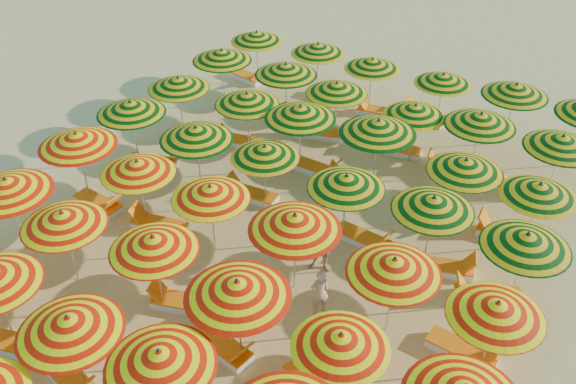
% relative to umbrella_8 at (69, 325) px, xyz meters
% --- Properties ---
extents(ground, '(120.00, 120.00, 0.00)m').
position_rel_umbrella_8_xyz_m(ground, '(1.13, 6.60, -2.15)').
color(ground, '#E4BB65').
rests_on(ground, ground).
extents(umbrella_8, '(2.45, 2.45, 2.44)m').
position_rel_umbrella_8_xyz_m(umbrella_8, '(0.00, 0.00, 0.00)').
color(umbrella_8, silver).
rests_on(umbrella_8, ground).
extents(umbrella_9, '(2.96, 2.96, 2.44)m').
position_rel_umbrella_8_xyz_m(umbrella_9, '(2.22, 0.28, -0.00)').
color(umbrella_9, silver).
rests_on(umbrella_9, ground).
extents(umbrella_12, '(2.76, 2.76, 2.56)m').
position_rel_umbrella_8_xyz_m(umbrella_12, '(-5.10, 2.66, 0.11)').
color(umbrella_12, silver).
rests_on(umbrella_12, ground).
extents(umbrella_13, '(2.84, 2.84, 2.37)m').
position_rel_umbrella_8_xyz_m(umbrella_13, '(-2.89, 2.54, -0.06)').
color(umbrella_13, silver).
rests_on(umbrella_13, ground).
extents(umbrella_14, '(2.84, 2.84, 2.38)m').
position_rel_umbrella_8_xyz_m(umbrella_14, '(-0.25, 2.98, -0.06)').
color(umbrella_14, silver).
rests_on(umbrella_14, ground).
extents(umbrella_15, '(3.07, 3.07, 2.58)m').
position_rel_umbrella_8_xyz_m(umbrella_15, '(2.52, 2.59, 0.12)').
color(umbrella_15, silver).
rests_on(umbrella_15, ground).
extents(umbrella_16, '(2.47, 2.47, 2.25)m').
position_rel_umbrella_8_xyz_m(umbrella_16, '(5.05, 2.65, -0.17)').
color(umbrella_16, silver).
rests_on(umbrella_16, ground).
extents(umbrella_18, '(2.97, 2.97, 2.52)m').
position_rel_umbrella_8_xyz_m(umbrella_18, '(-5.31, 5.41, 0.07)').
color(umbrella_18, silver).
rests_on(umbrella_18, ground).
extents(umbrella_19, '(2.33, 2.33, 2.33)m').
position_rel_umbrella_8_xyz_m(umbrella_19, '(-2.92, 5.40, -0.10)').
color(umbrella_19, silver).
rests_on(umbrella_19, ground).
extents(umbrella_20, '(2.73, 2.73, 2.32)m').
position_rel_umbrella_8_xyz_m(umbrella_20, '(-0.37, 5.47, -0.10)').
color(umbrella_20, silver).
rests_on(umbrella_20, ground).
extents(umbrella_21, '(2.63, 2.63, 2.55)m').
position_rel_umbrella_8_xyz_m(umbrella_21, '(2.41, 5.30, 0.10)').
color(umbrella_21, silver).
rests_on(umbrella_21, ground).
extents(umbrella_22, '(2.98, 2.98, 2.42)m').
position_rel_umbrella_8_xyz_m(umbrella_22, '(5.15, 5.20, -0.02)').
color(umbrella_22, silver).
rests_on(umbrella_22, ground).
extents(umbrella_23, '(2.69, 2.69, 2.33)m').
position_rel_umbrella_8_xyz_m(umbrella_23, '(7.59, 5.14, -0.10)').
color(umbrella_23, silver).
rests_on(umbrella_23, ground).
extents(umbrella_24, '(2.33, 2.33, 2.44)m').
position_rel_umbrella_8_xyz_m(umbrella_24, '(-5.40, 7.88, -0.00)').
color(umbrella_24, silver).
rests_on(umbrella_24, ground).
extents(umbrella_25, '(2.77, 2.77, 2.45)m').
position_rel_umbrella_8_xyz_m(umbrella_25, '(-2.50, 7.64, 0.01)').
color(umbrella_25, silver).
rests_on(umbrella_25, ground).
extents(umbrella_26, '(2.15, 2.15, 2.23)m').
position_rel_umbrella_8_xyz_m(umbrella_26, '(-0.27, 8.08, -0.18)').
color(umbrella_26, silver).
rests_on(umbrella_26, ground).
extents(umbrella_27, '(2.88, 2.88, 2.36)m').
position_rel_umbrella_8_xyz_m(umbrella_27, '(2.62, 7.78, -0.07)').
color(umbrella_27, silver).
rests_on(umbrella_27, ground).
extents(umbrella_28, '(2.28, 2.28, 2.38)m').
position_rel_umbrella_8_xyz_m(umbrella_28, '(5.06, 8.03, -0.06)').
color(umbrella_28, silver).
rests_on(umbrella_28, ground).
extents(umbrella_29, '(2.55, 2.55, 2.39)m').
position_rel_umbrella_8_xyz_m(umbrella_29, '(7.57, 7.74, -0.05)').
color(umbrella_29, silver).
rests_on(umbrella_29, ground).
extents(umbrella_30, '(2.70, 2.70, 2.35)m').
position_rel_umbrella_8_xyz_m(umbrella_30, '(-5.29, 10.24, -0.08)').
color(umbrella_30, silver).
rests_on(umbrella_30, ground).
extents(umbrella_31, '(2.41, 2.41, 2.37)m').
position_rel_umbrella_8_xyz_m(umbrella_31, '(-2.50, 10.45, -0.06)').
color(umbrella_31, silver).
rests_on(umbrella_31, ground).
extents(umbrella_32, '(2.95, 2.95, 2.50)m').
position_rel_umbrella_8_xyz_m(umbrella_32, '(-0.36, 10.39, 0.05)').
color(umbrella_32, silver).
rests_on(umbrella_32, ground).
extents(umbrella_33, '(2.58, 2.58, 2.58)m').
position_rel_umbrella_8_xyz_m(umbrella_33, '(2.25, 10.71, 0.12)').
color(umbrella_33, silver).
rests_on(umbrella_33, ground).
extents(umbrella_34, '(2.82, 2.82, 2.35)m').
position_rel_umbrella_8_xyz_m(umbrella_34, '(5.20, 10.28, -0.08)').
color(umbrella_34, silver).
rests_on(umbrella_34, ground).
extents(umbrella_35, '(2.72, 2.72, 2.29)m').
position_rel_umbrella_8_xyz_m(umbrella_35, '(7.32, 10.22, -0.13)').
color(umbrella_35, silver).
rests_on(umbrella_35, ground).
extents(umbrella_36, '(2.53, 2.53, 2.44)m').
position_rel_umbrella_8_xyz_m(umbrella_36, '(-5.26, 12.86, -0.00)').
color(umbrella_36, silver).
rests_on(umbrella_36, ground).
extents(umbrella_37, '(2.84, 2.84, 2.46)m').
position_rel_umbrella_8_xyz_m(umbrella_37, '(-2.47, 12.99, 0.02)').
color(umbrella_37, silver).
rests_on(umbrella_37, ground).
extents(umbrella_38, '(2.28, 2.28, 2.34)m').
position_rel_umbrella_8_xyz_m(umbrella_38, '(-0.25, 12.78, -0.09)').
color(umbrella_38, silver).
rests_on(umbrella_38, ground).
extents(umbrella_39, '(2.33, 2.33, 2.26)m').
position_rel_umbrella_8_xyz_m(umbrella_39, '(2.67, 12.81, -0.16)').
color(umbrella_39, silver).
rests_on(umbrella_39, ground).
extents(umbrella_40, '(2.99, 2.99, 2.45)m').
position_rel_umbrella_8_xyz_m(umbrella_40, '(4.80, 13.00, 0.01)').
color(umbrella_40, silver).
rests_on(umbrella_40, ground).
extents(umbrella_41, '(2.86, 2.86, 2.42)m').
position_rel_umbrella_8_xyz_m(umbrella_41, '(7.33, 12.96, -0.02)').
color(umbrella_41, silver).
rests_on(umbrella_41, ground).
extents(umbrella_42, '(2.35, 2.35, 2.30)m').
position_rel_umbrella_8_xyz_m(umbrella_42, '(-5.28, 15.34, -0.13)').
color(umbrella_42, silver).
rests_on(umbrella_42, ground).
extents(umbrella_43, '(2.69, 2.69, 2.30)m').
position_rel_umbrella_8_xyz_m(umbrella_43, '(-2.52, 15.57, -0.13)').
color(umbrella_43, silver).
rests_on(umbrella_43, ground).
extents(umbrella_44, '(2.48, 2.48, 2.26)m').
position_rel_umbrella_8_xyz_m(umbrella_44, '(-0.10, 15.42, -0.16)').
color(umbrella_44, silver).
rests_on(umbrella_44, ground).
extents(umbrella_45, '(2.41, 2.41, 2.23)m').
position_rel_umbrella_8_xyz_m(umbrella_45, '(2.64, 15.63, -0.19)').
color(umbrella_45, silver).
rests_on(umbrella_45, ground).
extents(umbrella_46, '(2.77, 2.77, 2.44)m').
position_rel_umbrella_8_xyz_m(umbrella_46, '(5.21, 15.69, 0.00)').
color(umbrella_46, silver).
rests_on(umbrella_46, ground).
extents(lounger_4, '(1.82, 1.02, 0.69)m').
position_rel_umbrella_8_xyz_m(lounger_4, '(-2.06, 0.06, -2.00)').
color(lounger_4, white).
rests_on(lounger_4, ground).
extents(lounger_5, '(1.82, 0.96, 0.69)m').
position_rel_umbrella_8_xyz_m(lounger_5, '(-0.50, -0.06, -2.00)').
color(lounger_5, white).
rests_on(lounger_5, ground).
extents(lounger_8, '(1.83, 1.07, 0.69)m').
position_rel_umbrella_8_xyz_m(lounger_8, '(0.25, 3.18, -2.00)').
color(lounger_8, white).
rests_on(lounger_8, ground).
extents(lounger_9, '(1.81, 0.89, 0.69)m').
position_rel_umbrella_8_xyz_m(lounger_9, '(2.01, 2.51, -2.00)').
color(lounger_9, white).
rests_on(lounger_9, ground).
extents(lounger_12, '(1.77, 0.71, 0.69)m').
position_rel_umbrella_8_xyz_m(lounger_12, '(-4.71, 5.24, -2.00)').
color(lounger_12, white).
rests_on(lounger_12, ground).
extents(lounger_13, '(1.82, 0.95, 0.69)m').
position_rel_umbrella_8_xyz_m(lounger_13, '(-2.41, 5.37, -2.00)').
color(lounger_13, white).
rests_on(lounger_13, ground).
extents(lounger_14, '(1.76, 0.69, 0.69)m').
position_rel_umbrella_8_xyz_m(lounger_14, '(7.09, 5.37, -2.00)').
color(lounger_14, white).
rests_on(lounger_14, ground).
extents(lounger_15, '(1.83, 1.07, 0.69)m').
position_rel_umbrella_8_xyz_m(lounger_15, '(-4.80, 7.95, -2.00)').
color(lounger_15, white).
rests_on(lounger_15, ground).
extents(lounger_16, '(1.78, 0.74, 0.69)m').
position_rel_umbrella_8_xyz_m(lounger_16, '(-0.87, 8.10, -2.00)').
color(lounger_16, white).
rests_on(lounger_16, ground).
extents(lounger_17, '(1.78, 0.73, 0.69)m').
position_rel_umbrella_8_xyz_m(lounger_17, '(3.21, 7.95, -2.00)').
color(lounger_17, white).
rests_on(lounger_17, ground).
extents(lounger_18, '(1.83, 1.08, 0.69)m').
position_rel_umbrella_8_xyz_m(lounger_18, '(5.66, 7.96, -2.00)').
color(lounger_18, white).
rests_on(lounger_18, ground).
extents(lounger_19, '(1.82, 1.25, 0.69)m').
position_rel_umbrella_8_xyz_m(lounger_19, '(6.98, 7.52, -2.00)').
color(lounger_19, white).
rests_on(lounger_19, ground).
extents(lounger_20, '(1.81, 0.92, 0.69)m').
position_rel_umbrella_8_xyz_m(lounger_20, '(-3.09, 10.64, -2.00)').
color(lounger_20, white).
rests_on(lounger_20, ground).
extents(lounger_21, '(1.75, 0.64, 0.69)m').
position_rel_umbrella_8_xyz_m(lounger_21, '(0.24, 10.48, -2.00)').
color(lounger_21, white).
rests_on(lounger_21, ground).
extents(lounger_22, '(1.82, 1.01, 0.69)m').
position_rel_umbrella_8_xyz_m(lounger_22, '(1.65, 10.49, -2.00)').
color(lounger_22, white).
rests_on(lounger_22, ground).
extents(lounger_23, '(1.82, 1.02, 0.69)m').
position_rel_umbrella_8_xyz_m(lounger_23, '(4.70, 10.21, -2.00)').
color(lounger_23, white).
rests_on(lounger_23, ground).
extents(lounger_24, '(1.77, 0.71, 0.69)m').
position_rel_umbrella_8_xyz_m(lounger_24, '(6.72, 10.30, -2.00)').
color(lounger_24, white).
rests_on(lounger_24, ground).
extents(lounger_25, '(1.83, 1.06, 0.69)m').
position_rel_umbrella_8_xyz_m(lounger_25, '(-1.96, 12.81, -2.00)').
color(lounger_25, white).
rests_on(lounger_25, ground).
extents(lounger_26, '(1.83, 1.11, 0.69)m').
position_rel_umbrella_8_xyz_m(lounger_26, '(-0.85, 12.60, -2.00)').
color(lounger_26, white).
rests_on(lounger_26, ground).
extents(lounger_27, '(1.80, 0.84, 0.69)m').
position_rel_umbrella_8_xyz_m(lounger_27, '(2.07, 13.05, -2.00)').
color(lounger_27, white).
rests_on(lounger_27, ground).
extents(lounger_28, '(1.81, 0.90, 0.69)m').
position_rel_umbrella_8_xyz_m(lounger_28, '(4.20, 12.81, -2.00)').
color(lounger_28, white).
rests_on(lounger_28, ground).
extents(lounger_29, '(1.83, 1.15, 0.69)m').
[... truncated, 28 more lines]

